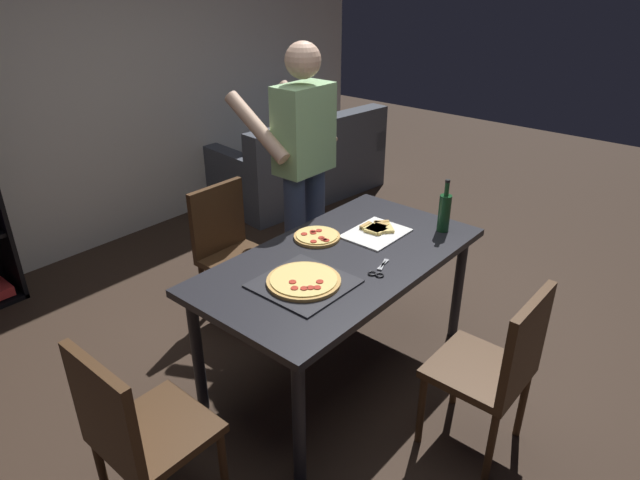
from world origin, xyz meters
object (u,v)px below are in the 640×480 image
Objects in this scene: pepperoni_pizza_on_tray at (304,282)px; wine_bottle at (444,212)px; chair_left_end at (135,429)px; couch at (303,168)px; chair_near_camera at (498,364)px; person_serving_pizza at (303,163)px; dining_table at (341,269)px; chair_far_side at (230,245)px; second_pizza_plain at (317,236)px; kitchen_scissors at (379,271)px.

pepperoni_pizza_on_tray is 1.34× the size of wine_bottle.
chair_left_end is 3.77m from couch.
chair_near_camera is 1.59m from chair_left_end.
pepperoni_pizza_on_tray is at bearing -137.83° from person_serving_pizza.
dining_table is at bearing -133.62° from couch.
couch reaches higher than pepperoni_pizza_on_tray.
person_serving_pizza is at bearing 21.55° from chair_left_end.
second_pizza_plain is at bearing -83.19° from chair_far_side.
person_serving_pizza is 1.08m from kitchen_scissors.
kitchen_scissors is 0.49m from second_pizza_plain.
wine_bottle is 1.59× the size of kitchen_scissors.
person_serving_pizza is at bearing 73.81° from chair_near_camera.
chair_left_end is at bearing 169.28° from kitchen_scissors.
chair_far_side is at bearing 70.22° from pepperoni_pizza_on_tray.
pepperoni_pizza_on_tray is at bearing -173.55° from dining_table.
wine_bottle reaches higher than dining_table.
chair_left_end is 1.42m from second_pizza_plain.
pepperoni_pizza_on_tray is (-0.81, -0.74, -0.23)m from person_serving_pizza.
kitchen_scissors is (-0.64, 0.01, -0.11)m from wine_bottle.
dining_table is 0.93× the size of person_serving_pizza.
couch is at bearing 43.92° from second_pizza_plain.
second_pizza_plain is (1.38, 0.24, 0.25)m from chair_left_end.
chair_far_side is at bearing 96.81° from second_pizza_plain.
dining_table is at bearing 0.00° from chair_left_end.
chair_left_end reaches higher than dining_table.
person_serving_pizza reaches higher than wine_bottle.
couch reaches higher than kitchen_scissors.
second_pizza_plain is (0.09, 0.49, 0.01)m from kitchen_scissors.
chair_near_camera is 0.51× the size of couch.
couch is 2.96m from kitchen_scissors.
second_pizza_plain is at bearing 79.97° from kitchen_scissors.
wine_bottle is (0.98, -0.21, 0.10)m from pepperoni_pizza_on_tray.
couch is at bearing 56.91° from chair_near_camera.
second_pizza_plain is at bearing -130.41° from person_serving_pizza.
chair_near_camera is at bearing -93.98° from second_pizza_plain.
chair_far_side is at bearing 154.85° from person_serving_pizza.
chair_left_end is 3.41× the size of second_pizza_plain.
second_pizza_plain reaches higher than kitchen_scissors.
kitchen_scissors reaches higher than dining_table.
person_serving_pizza reaches higher than dining_table.
wine_bottle reaches higher than chair_near_camera.
chair_far_side is 2.85× the size of wine_bottle.
couch is at bearing 31.91° from chair_left_end.
dining_table is 0.36m from pepperoni_pizza_on_tray.
kitchen_scissors is 0.75× the size of second_pizza_plain.
pepperoni_pizza_on_tray is at bearing 148.71° from kitchen_scissors.
chair_left_end is 1.98m from wine_bottle.
person_serving_pizza is 1.12m from pepperoni_pizza_on_tray.
dining_table is at bearing 158.54° from wine_bottle.
wine_bottle is (0.17, -0.95, -0.13)m from person_serving_pizza.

